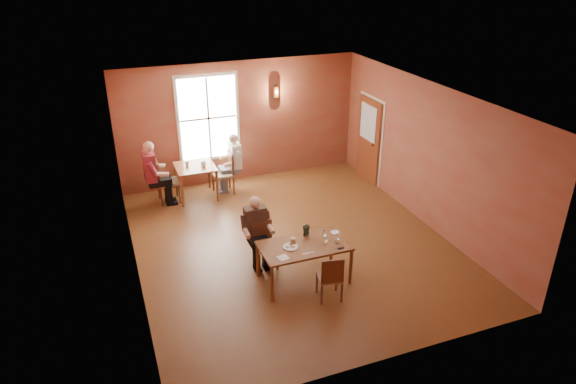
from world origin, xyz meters
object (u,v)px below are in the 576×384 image
object	(u,v)px
main_table	(304,262)
second_table	(196,182)
diner_main	(265,237)
chair_diner_maroon	(168,181)
chair_diner_main	(265,246)
chair_empty	(329,276)
diner_white	(224,166)
diner_maroon	(166,172)
chair_diner_white	(223,173)

from	to	relation	value
main_table	second_table	world-z (taller)	second_table
main_table	diner_main	distance (m)	0.85
diner_main	chair_diner_maroon	size ratio (longest dim) A/B	1.25
chair_diner_main	diner_main	bearing A→B (deg)	90.00
diner_main	second_table	bearing A→B (deg)	-80.50
diner_main	chair_empty	xyz separation A→B (m)	(0.70, -1.26, -0.22)
main_table	second_table	size ratio (longest dim) A/B	1.71
diner_main	second_table	xyz separation A→B (m)	(-0.57, 3.43, -0.25)
diner_white	diner_maroon	size ratio (longest dim) A/B	0.91
diner_white	chair_diner_white	bearing A→B (deg)	90.00
main_table	chair_diner_maroon	size ratio (longest dim) A/B	1.48
second_table	diner_maroon	size ratio (longest dim) A/B	0.60
second_table	chair_diner_maroon	distance (m)	0.66
chair_diner_main	second_table	bearing A→B (deg)	-80.42
diner_main	chair_empty	size ratio (longest dim) A/B	1.51
chair_diner_white	chair_diner_maroon	xyz separation A→B (m)	(-1.30, 0.00, 0.01)
second_table	main_table	bearing A→B (deg)	-75.15
diner_white	second_table	bearing A→B (deg)	90.00
chair_diner_main	chair_diner_maroon	xyz separation A→B (m)	(-1.22, 3.40, 0.08)
chair_empty	chair_diner_white	world-z (taller)	chair_diner_white
chair_diner_maroon	diner_maroon	bearing A→B (deg)	-90.00
chair_diner_white	chair_diner_maroon	distance (m)	1.30
main_table	chair_empty	world-z (taller)	chair_empty
chair_diner_main	chair_diner_maroon	world-z (taller)	chair_diner_maroon
chair_diner_main	chair_empty	size ratio (longest dim) A/B	1.02
main_table	chair_diner_maroon	world-z (taller)	chair_diner_maroon
diner_main	chair_diner_white	size ratio (longest dim) A/B	1.27
chair_empty	chair_diner_white	bearing A→B (deg)	107.88
diner_white	chair_diner_maroon	size ratio (longest dim) A/B	1.33
chair_diner_white	diner_maroon	size ratio (longest dim) A/B	0.68
diner_maroon	diner_white	bearing A→B (deg)	90.00
main_table	chair_empty	xyz separation A→B (m)	(0.20, -0.64, 0.07)
chair_diner_main	chair_diner_maroon	distance (m)	3.61
chair_diner_white	diner_white	size ratio (longest dim) A/B	0.74
chair_diner_main	diner_maroon	world-z (taller)	diner_maroon
main_table	diner_white	bearing A→B (deg)	95.55
chair_diner_main	diner_maroon	bearing A→B (deg)	-69.75
diner_white	main_table	bearing A→B (deg)	-174.45
chair_diner_main	chair_diner_white	xyz separation A→B (m)	(0.08, 3.40, 0.07)
main_table	chair_diner_main	size ratio (longest dim) A/B	1.76
second_table	diner_maroon	world-z (taller)	diner_maroon
diner_main	diner_white	world-z (taller)	diner_white
main_table	chair_diner_white	xyz separation A→B (m)	(-0.42, 4.05, 0.15)
diner_main	diner_maroon	xyz separation A→B (m)	(-1.25, 3.43, 0.11)
diner_main	main_table	bearing A→B (deg)	128.88
main_table	diner_maroon	world-z (taller)	diner_maroon
second_table	diner_main	bearing A→B (deg)	-80.50
chair_empty	chair_diner_maroon	world-z (taller)	chair_diner_maroon
diner_white	diner_maroon	xyz separation A→B (m)	(-1.36, 0.00, 0.07)
main_table	chair_diner_main	bearing A→B (deg)	127.57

